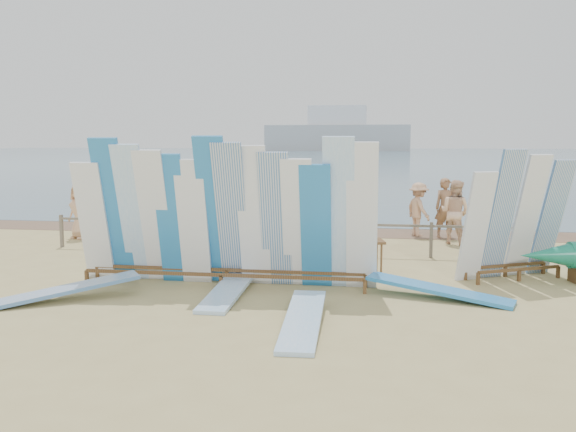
% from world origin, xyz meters
% --- Properties ---
extents(ground, '(160.00, 160.00, 0.00)m').
position_xyz_m(ground, '(0.00, 0.00, 0.00)').
color(ground, tan).
rests_on(ground, ground).
extents(ocean, '(320.00, 240.00, 0.02)m').
position_xyz_m(ocean, '(0.00, 128.00, 0.00)').
color(ocean, '#416074').
rests_on(ocean, ground).
extents(wet_sand_strip, '(40.00, 2.60, 0.01)m').
position_xyz_m(wet_sand_strip, '(0.00, 7.20, 0.00)').
color(wet_sand_strip, brown).
rests_on(wet_sand_strip, ground).
extents(distant_ship, '(45.00, 8.00, 14.00)m').
position_xyz_m(distant_ship, '(-12.00, 180.00, 5.31)').
color(distant_ship, '#999EA3').
rests_on(distant_ship, ocean).
extents(fence, '(12.08, 0.08, 0.90)m').
position_xyz_m(fence, '(0.00, 3.00, 0.63)').
color(fence, '#706554').
rests_on(fence, ground).
extents(main_surfboard_rack, '(6.14, 0.96, 3.03)m').
position_xyz_m(main_surfboard_rack, '(-0.36, -0.74, 1.36)').
color(main_surfboard_rack, brown).
rests_on(main_surfboard_rack, ground).
extents(side_surfboard_rack, '(2.49, 1.74, 2.77)m').
position_xyz_m(side_surfboard_rack, '(5.55, 0.80, 1.25)').
color(side_surfboard_rack, brown).
rests_on(side_surfboard_rack, ground).
extents(vendor_table, '(1.05, 0.84, 1.23)m').
position_xyz_m(vendor_table, '(2.35, 0.75, 0.41)').
color(vendor_table, brown).
rests_on(vendor_table, ground).
extents(flat_board_d, '(2.74, 1.36, 0.34)m').
position_xyz_m(flat_board_d, '(3.85, -1.12, 0.00)').
color(flat_board_d, '#267AC1').
rests_on(flat_board_d, ground).
extents(flat_board_b, '(0.67, 2.72, 0.26)m').
position_xyz_m(flat_board_b, '(1.58, -3.27, 0.00)').
color(flat_board_b, '#93BFEB').
rests_on(flat_board_b, ground).
extents(flat_board_a, '(0.57, 2.70, 0.23)m').
position_xyz_m(flat_board_a, '(-0.07, -1.50, 0.00)').
color(flat_board_a, '#93BFEB').
rests_on(flat_board_a, ground).
extents(flat_board_e, '(2.51, 2.02, 0.39)m').
position_xyz_m(flat_board_e, '(-2.98, -2.33, 0.00)').
color(flat_board_e, silver).
rests_on(flat_board_e, ground).
extents(beach_chair_left, '(0.69, 0.70, 0.91)m').
position_xyz_m(beach_chair_left, '(0.73, 3.62, 0.27)').
color(beach_chair_left, red).
rests_on(beach_chair_left, ground).
extents(beach_chair_right, '(0.77, 0.78, 0.89)m').
position_xyz_m(beach_chair_right, '(0.72, 3.63, 0.26)').
color(beach_chair_right, red).
rests_on(beach_chair_right, ground).
extents(stroller, '(0.91, 1.04, 1.20)m').
position_xyz_m(stroller, '(1.97, 3.78, 0.48)').
color(stroller, red).
rests_on(stroller, ground).
extents(beachgoer_5, '(1.67, 1.60, 1.89)m').
position_xyz_m(beachgoer_5, '(-0.27, 5.91, 0.94)').
color(beachgoer_5, beige).
rests_on(beachgoer_5, ground).
extents(beachgoer_6, '(0.58, 0.92, 1.75)m').
position_xyz_m(beachgoer_6, '(1.83, 3.85, 0.87)').
color(beachgoer_6, tan).
rests_on(beachgoer_6, ground).
extents(beachgoer_7, '(0.73, 0.50, 1.82)m').
position_xyz_m(beachgoer_7, '(4.66, 6.37, 0.91)').
color(beachgoer_7, '#8C6042').
rests_on(beachgoer_7, ground).
extents(beachgoer_extra_1, '(1.05, 0.57, 1.71)m').
position_xyz_m(beachgoer_extra_1, '(-6.75, 6.68, 0.85)').
color(beachgoer_extra_1, '#8C6042').
rests_on(beachgoer_extra_1, ground).
extents(beachgoer_9, '(0.90, 1.15, 1.66)m').
position_xyz_m(beachgoer_9, '(3.87, 6.58, 0.83)').
color(beachgoer_9, tan).
rests_on(beachgoer_9, ground).
extents(beachgoer_11, '(1.68, 1.39, 1.80)m').
position_xyz_m(beachgoer_11, '(-4.38, 7.11, 0.90)').
color(beachgoer_11, beige).
rests_on(beachgoer_11, ground).
extents(beachgoer_4, '(0.90, 1.05, 1.67)m').
position_xyz_m(beachgoer_4, '(-0.38, 5.60, 0.83)').
color(beachgoer_4, '#8C6042').
rests_on(beachgoer_4, ground).
extents(beachgoer_1, '(0.69, 0.60, 1.66)m').
position_xyz_m(beachgoer_1, '(-3.99, 4.82, 0.83)').
color(beachgoer_1, '#8C6042').
rests_on(beachgoer_1, ground).
extents(beachgoer_0, '(0.89, 0.70, 1.64)m').
position_xyz_m(beachgoer_0, '(-6.23, 4.46, 0.82)').
color(beachgoer_0, tan).
rests_on(beachgoer_0, ground).
extents(beachgoer_2, '(0.82, 0.85, 1.65)m').
position_xyz_m(beachgoer_2, '(-4.26, 4.74, 0.82)').
color(beachgoer_2, beige).
rests_on(beachgoer_2, ground).
extents(beachgoer_8, '(0.98, 0.85, 1.83)m').
position_xyz_m(beachgoer_8, '(4.81, 5.24, 0.91)').
color(beachgoer_8, beige).
rests_on(beachgoer_8, ground).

